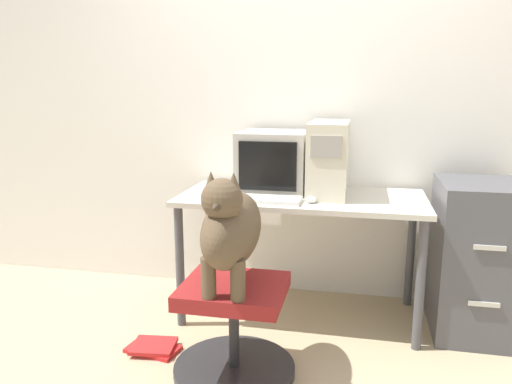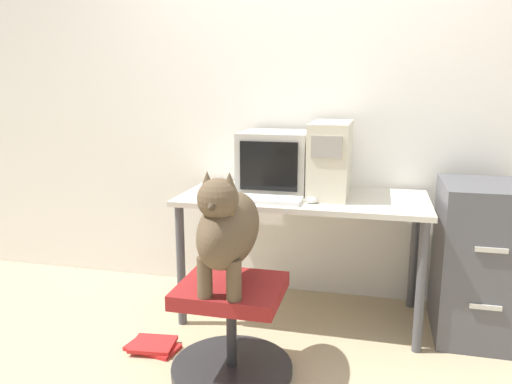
{
  "view_description": "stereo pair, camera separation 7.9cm",
  "coord_description": "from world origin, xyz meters",
  "px_view_note": "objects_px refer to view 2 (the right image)",
  "views": [
    {
      "loc": [
        0.33,
        -2.49,
        1.37
      ],
      "look_at": [
        -0.21,
        0.03,
        0.82
      ],
      "focal_mm": 35.0,
      "sensor_mm": 36.0,
      "label": 1
    },
    {
      "loc": [
        0.41,
        -2.48,
        1.37
      ],
      "look_at": [
        -0.21,
        0.03,
        0.82
      ],
      "focal_mm": 35.0,
      "sensor_mm": 36.0,
      "label": 2
    }
  ],
  "objects_px": {
    "keyboard": "(259,199)",
    "dog": "(228,227)",
    "crt_monitor": "(276,161)",
    "book_stack_floor": "(153,346)",
    "filing_cabinet": "(478,261)",
    "office_chair": "(232,329)",
    "pc_tower": "(331,159)"
  },
  "relations": [
    {
      "from": "keyboard",
      "to": "book_stack_floor",
      "type": "bearing_deg",
      "value": -140.75
    },
    {
      "from": "keyboard",
      "to": "dog",
      "type": "distance_m",
      "value": 0.54
    },
    {
      "from": "crt_monitor",
      "to": "dog",
      "type": "relative_size",
      "value": 0.7
    },
    {
      "from": "crt_monitor",
      "to": "keyboard",
      "type": "height_order",
      "value": "crt_monitor"
    },
    {
      "from": "dog",
      "to": "filing_cabinet",
      "type": "height_order",
      "value": "dog"
    },
    {
      "from": "dog",
      "to": "pc_tower",
      "type": "bearing_deg",
      "value": 65.14
    },
    {
      "from": "dog",
      "to": "filing_cabinet",
      "type": "xyz_separation_m",
      "value": [
        1.2,
        0.74,
        -0.32
      ]
    },
    {
      "from": "pc_tower",
      "to": "keyboard",
      "type": "relative_size",
      "value": 1.04
    },
    {
      "from": "pc_tower",
      "to": "book_stack_floor",
      "type": "bearing_deg",
      "value": -141.72
    },
    {
      "from": "pc_tower",
      "to": "filing_cabinet",
      "type": "relative_size",
      "value": 0.57
    },
    {
      "from": "crt_monitor",
      "to": "dog",
      "type": "height_order",
      "value": "crt_monitor"
    },
    {
      "from": "dog",
      "to": "book_stack_floor",
      "type": "height_order",
      "value": "dog"
    },
    {
      "from": "book_stack_floor",
      "to": "crt_monitor",
      "type": "bearing_deg",
      "value": 54.52
    },
    {
      "from": "dog",
      "to": "book_stack_floor",
      "type": "xyz_separation_m",
      "value": [
        -0.47,
        0.14,
        -0.73
      ]
    },
    {
      "from": "crt_monitor",
      "to": "keyboard",
      "type": "xyz_separation_m",
      "value": [
        -0.03,
        -0.32,
        -0.17
      ]
    },
    {
      "from": "keyboard",
      "to": "filing_cabinet",
      "type": "xyz_separation_m",
      "value": [
        1.19,
        0.21,
        -0.33
      ]
    },
    {
      "from": "book_stack_floor",
      "to": "pc_tower",
      "type": "bearing_deg",
      "value": 38.28
    },
    {
      "from": "keyboard",
      "to": "book_stack_floor",
      "type": "distance_m",
      "value": 0.96
    },
    {
      "from": "keyboard",
      "to": "office_chair",
      "type": "relative_size",
      "value": 0.8
    },
    {
      "from": "crt_monitor",
      "to": "keyboard",
      "type": "bearing_deg",
      "value": -95.1
    },
    {
      "from": "filing_cabinet",
      "to": "book_stack_floor",
      "type": "bearing_deg",
      "value": -160.26
    },
    {
      "from": "crt_monitor",
      "to": "office_chair",
      "type": "distance_m",
      "value": 1.08
    },
    {
      "from": "office_chair",
      "to": "dog",
      "type": "relative_size",
      "value": 1.0
    },
    {
      "from": "filing_cabinet",
      "to": "office_chair",
      "type": "bearing_deg",
      "value": -149.64
    },
    {
      "from": "pc_tower",
      "to": "dog",
      "type": "bearing_deg",
      "value": -114.86
    },
    {
      "from": "crt_monitor",
      "to": "book_stack_floor",
      "type": "height_order",
      "value": "crt_monitor"
    },
    {
      "from": "crt_monitor",
      "to": "filing_cabinet",
      "type": "height_order",
      "value": "crt_monitor"
    },
    {
      "from": "keyboard",
      "to": "dog",
      "type": "bearing_deg",
      "value": -91.38
    },
    {
      "from": "pc_tower",
      "to": "dog",
      "type": "xyz_separation_m",
      "value": [
        -0.37,
        -0.81,
        -0.21
      ]
    },
    {
      "from": "crt_monitor",
      "to": "book_stack_floor",
      "type": "xyz_separation_m",
      "value": [
        -0.51,
        -0.72,
        -0.9
      ]
    },
    {
      "from": "keyboard",
      "to": "pc_tower",
      "type": "bearing_deg",
      "value": 36.95
    },
    {
      "from": "dog",
      "to": "book_stack_floor",
      "type": "bearing_deg",
      "value": 162.96
    }
  ]
}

